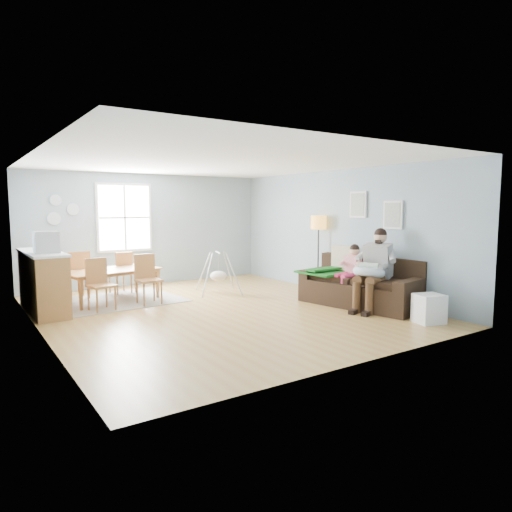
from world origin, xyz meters
TOP-DOWN VIEW (x-y plane):
  - room at (0.00, 0.00)m, footprint 8.40×9.40m
  - window at (-0.60, 3.46)m, footprint 1.32×0.08m
  - pictures at (2.97, -1.05)m, footprint 0.05×1.34m
  - wall_plates at (-2.00, 3.47)m, footprint 0.67×0.02m
  - sofa at (2.52, -1.19)m, footprint 1.40×2.44m
  - green_throw at (2.28, -0.46)m, footprint 1.11×0.99m
  - beige_pillow at (2.64, -0.56)m, footprint 0.23×0.56m
  - father at (2.44, -1.55)m, footprint 1.14×0.73m
  - nursing_pillow at (2.26, -1.58)m, footprint 0.71×0.70m
  - infant at (2.25, -1.54)m, footprint 0.28×0.43m
  - toddler at (2.39, -1.00)m, footprint 0.63×0.36m
  - floor_lamp at (2.80, 0.42)m, footprint 0.34×0.34m
  - storage_cube at (2.41, -2.75)m, footprint 0.52×0.49m
  - rug at (-1.40, 1.89)m, footprint 2.73×2.16m
  - dining_table at (-1.40, 1.89)m, footprint 2.01×1.38m
  - chair_sw at (-1.82, 1.22)m, footprint 0.51×0.51m
  - chair_se at (-0.88, 1.29)m, footprint 0.46×0.46m
  - chair_nw at (-1.91, 2.49)m, footprint 0.49×0.49m
  - chair_ne at (-0.97, 2.57)m, footprint 0.49×0.49m
  - counter at (-2.70, 1.68)m, footprint 0.62×1.99m
  - monitor at (-2.68, 1.31)m, footprint 0.40×0.38m
  - baby_swing at (0.79, 1.41)m, footprint 1.13×1.15m

SIDE VIEW (x-z plane):
  - rug at x=-1.40m, z-range 0.00..0.01m
  - storage_cube at x=2.41m, z-range 0.00..0.48m
  - dining_table at x=-1.40m, z-range 0.00..0.65m
  - sofa at x=2.52m, z-range -0.14..0.79m
  - baby_swing at x=0.79m, z-range -0.05..0.87m
  - chair_ne at x=-0.97m, z-range 0.06..0.99m
  - chair_sw at x=-1.82m, z-range 0.07..1.03m
  - counter at x=-2.70m, z-range 0.01..1.11m
  - chair_se at x=-0.88m, z-range 0.07..1.05m
  - chair_nw at x=-1.91m, z-range 0.07..1.07m
  - green_throw at x=2.28m, z-range 0.57..0.61m
  - nursing_pillow at x=2.26m, z-range 0.60..0.84m
  - toddler at x=2.39m, z-range 0.32..1.27m
  - father at x=2.44m, z-range 0.05..1.56m
  - infant at x=2.25m, z-range 0.74..0.90m
  - beige_pillow at x=2.64m, z-range 0.57..1.11m
  - monitor at x=-2.68m, z-range 1.11..1.48m
  - floor_lamp at x=2.80m, z-range 0.56..2.27m
  - window at x=-0.60m, z-range 0.84..2.46m
  - wall_plates at x=-2.00m, z-range 1.50..2.16m
  - pictures at x=2.97m, z-range 1.48..2.22m
  - room at x=0.00m, z-range 0.47..4.37m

